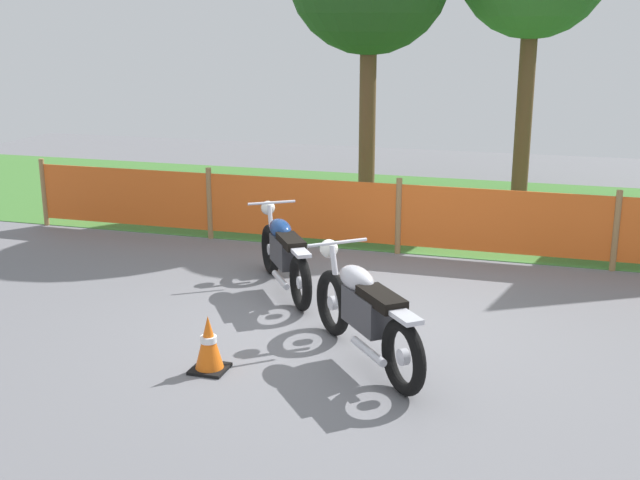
# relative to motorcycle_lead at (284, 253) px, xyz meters

# --- Properties ---
(ground) EXTENTS (24.00, 24.00, 0.02)m
(ground) POSITION_rel_motorcycle_lead_xyz_m (0.99, -0.73, -0.47)
(ground) COLOR slate
(grass_verge) EXTENTS (24.00, 5.64, 0.01)m
(grass_verge) POSITION_rel_motorcycle_lead_xyz_m (0.99, 4.74, -0.46)
(grass_verge) COLOR #427A33
(grass_verge) RESTS_ON ground
(barrier_fence) EXTENTS (11.26, 0.08, 1.05)m
(barrier_fence) POSITION_rel_motorcycle_lead_xyz_m (0.99, 1.92, 0.08)
(barrier_fence) COLOR #997547
(barrier_fence) RESTS_ON ground
(motorcycle_lead) EXTENTS (1.21, 1.74, 0.96)m
(motorcycle_lead) POSITION_rel_motorcycle_lead_xyz_m (0.00, 0.00, 0.00)
(motorcycle_lead) COLOR black
(motorcycle_lead) RESTS_ON ground
(motorcycle_trailing) EXTENTS (1.45, 1.72, 1.01)m
(motorcycle_trailing) POSITION_rel_motorcycle_lead_xyz_m (1.38, -1.72, 0.03)
(motorcycle_trailing) COLOR black
(motorcycle_trailing) RESTS_ON ground
(traffic_cone) EXTENTS (0.32, 0.32, 0.53)m
(traffic_cone) POSITION_rel_motorcycle_lead_xyz_m (0.08, -2.34, -0.20)
(traffic_cone) COLOR black
(traffic_cone) RESTS_ON ground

